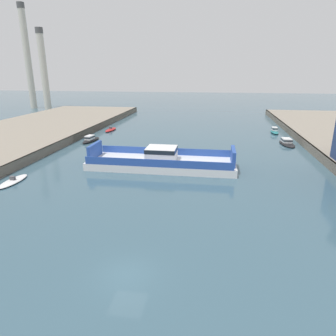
{
  "coord_description": "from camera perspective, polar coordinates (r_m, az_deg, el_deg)",
  "views": [
    {
      "loc": [
        5.68,
        -17.36,
        13.8
      ],
      "look_at": [
        0.0,
        19.01,
        2.0
      ],
      "focal_mm": 32.2,
      "sensor_mm": 36.0,
      "label": 1
    }
  ],
  "objects": [
    {
      "name": "moored_boat_mid_left",
      "position": [
        75.54,
        19.52,
        6.62
      ],
      "size": [
        1.74,
        4.9,
        1.39
      ],
      "color": "#237075",
      "rests_on": "ground"
    },
    {
      "name": "chain_ferry",
      "position": [
        45.24,
        -1.22,
        1.31
      ],
      "size": [
        21.96,
        7.02,
        3.3
      ],
      "color": "silver",
      "rests_on": "ground"
    },
    {
      "name": "moored_boat_far_right",
      "position": [
        64.48,
        21.56,
        4.56
      ],
      "size": [
        2.9,
        6.82,
        1.17
      ],
      "color": "black",
      "rests_on": "ground"
    },
    {
      "name": "moored_boat_mid_right",
      "position": [
        75.68,
        -10.79,
        7.15
      ],
      "size": [
        1.9,
        5.76,
        0.99
      ],
      "color": "red",
      "rests_on": "ground"
    },
    {
      "name": "smokestack_distant_a",
      "position": [
        132.33,
        -25.11,
        18.83
      ],
      "size": [
        2.63,
        2.63,
        37.63
      ],
      "color": "beige",
      "rests_on": "ground"
    },
    {
      "name": "moored_boat_far_left",
      "position": [
        64.62,
        -14.47,
        5.31
      ],
      "size": [
        2.42,
        6.45,
        1.31
      ],
      "color": "black",
      "rests_on": "ground"
    },
    {
      "name": "ground_plane",
      "position": [
        22.89,
        -7.81,
        -19.48
      ],
      "size": [
        400.0,
        400.0,
        0.0
      ],
      "primitive_type": "plane",
      "color": "#385666"
    },
    {
      "name": "moored_boat_upstream_a",
      "position": [
        44.22,
        -27.28,
        -2.2
      ],
      "size": [
        1.76,
        5.55,
        0.85
      ],
      "color": "white",
      "rests_on": "ground"
    },
    {
      "name": "smokestack_distant_b",
      "position": [
        126.1,
        -22.53,
        17.25
      ],
      "size": [
        2.69,
        2.69,
        28.91
      ],
      "color": "beige",
      "rests_on": "ground"
    }
  ]
}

